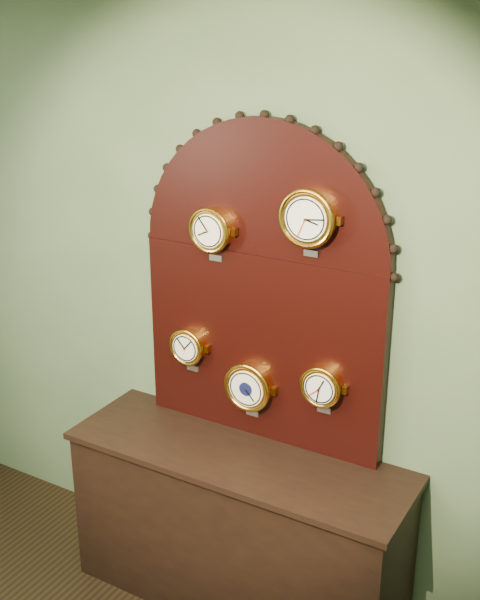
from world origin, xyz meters
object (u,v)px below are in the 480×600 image
Objects in this scene: display_board at (263,277)px; arabic_clock at (309,218)px; roman_clock at (211,230)px; barometer at (249,386)px; tide_clock at (322,386)px; hygrometer at (189,346)px; shop_counter at (238,531)px.

arabic_clock is (0.25, -0.07, 0.32)m from display_board.
roman_clock is at bearing -163.63° from display_board.
arabic_clock is 1.04× the size of barometer.
roman_clock is 0.86× the size of arabic_clock.
arabic_clock is at bearing -179.04° from tide_clock.
tide_clock is at bearing -10.94° from display_board.
roman_clock reaches higher than barometer.
hygrometer is 0.97× the size of tide_clock.
display_board is at bearing 169.06° from tide_clock.
shop_counter is 6.77× the size of hygrometer.
barometer is at bearing -113.15° from display_board.
shop_counter is 1.25m from display_board.
hygrometer is (-0.61, 0.00, -0.72)m from arabic_clock.
arabic_clock reaches higher than roman_clock.
tide_clock reaches higher than shop_counter.
display_board is at bearing 66.85° from barometer.
roman_clock is at bearing 179.87° from arabic_clock.
hygrometer is 0.36m from barometer.
display_board is 0.31m from roman_clock.
display_board is 0.54m from hygrometer.
roman_clock reaches higher than shop_counter.
arabic_clock is at bearing 31.58° from shop_counter.
display_board is 6.28× the size of tide_clock.
roman_clock is 1.06× the size of tide_clock.
display_board is 6.47× the size of hygrometer.
roman_clock is 0.89× the size of barometer.
roman_clock is (-0.22, 0.15, 1.43)m from shop_counter.
arabic_clock reaches higher than barometer.
tide_clock is at bearing 0.04° from roman_clock.
roman_clock reaches higher than tide_clock.
tide_clock is at bearing 0.21° from barometer.
shop_counter is at bearing -22.94° from hygrometer.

